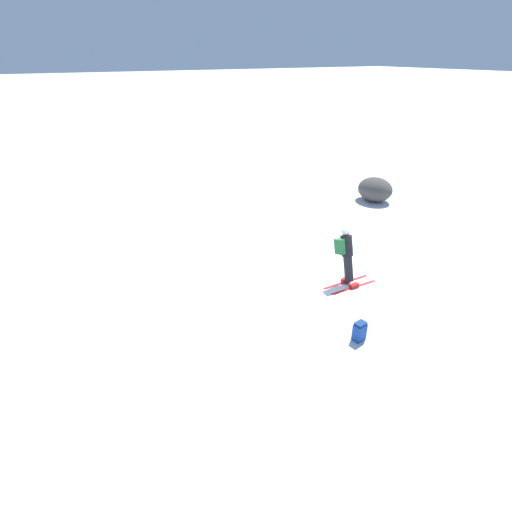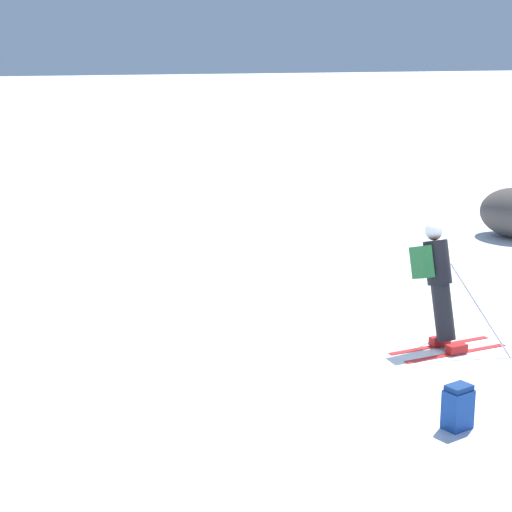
{
  "view_description": "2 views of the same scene",
  "coord_description": "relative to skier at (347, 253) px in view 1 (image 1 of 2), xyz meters",
  "views": [
    {
      "loc": [
        -7.52,
        7.51,
        6.23
      ],
      "look_at": [
        1.46,
        2.41,
        0.93
      ],
      "focal_mm": 28.0,
      "sensor_mm": 36.0,
      "label": 1
    },
    {
      "loc": [
        -8.78,
        7.35,
        3.97
      ],
      "look_at": [
        0.41,
        2.75,
        1.54
      ],
      "focal_mm": 60.0,
      "sensor_mm": 36.0,
      "label": 2
    }
  ],
  "objects": [
    {
      "name": "exposed_boulder_0",
      "position": [
        5.03,
        -6.14,
        -0.42
      ],
      "size": [
        1.68,
        1.42,
        1.09
      ],
      "primitive_type": "ellipsoid",
      "color": "#4C4742",
      "rests_on": "ground"
    },
    {
      "name": "ground_plane",
      "position": [
        -0.27,
        -0.02,
        -0.96
      ],
      "size": [
        300.0,
        300.0,
        0.0
      ],
      "primitive_type": "plane",
      "color": "white"
    },
    {
      "name": "spare_backpack",
      "position": [
        -2.32,
        1.51,
        -0.72
      ],
      "size": [
        0.26,
        0.33,
        0.5
      ],
      "rotation": [
        0.0,
        0.0,
        4.87
      ],
      "color": "#194293",
      "rests_on": "ground"
    },
    {
      "name": "skier",
      "position": [
        0.0,
        0.0,
        0.0
      ],
      "size": [
        1.29,
        1.66,
        1.76
      ],
      "rotation": [
        0.0,
        0.0,
        -0.02
      ],
      "color": "red",
      "rests_on": "ground"
    }
  ]
}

